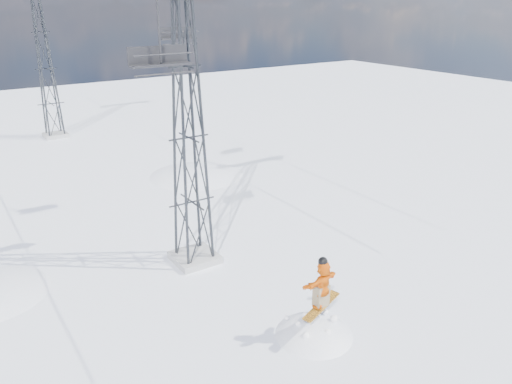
# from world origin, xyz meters

# --- Properties ---
(ground) EXTENTS (120.00, 120.00, 0.00)m
(ground) POSITION_xyz_m (0.00, 0.00, 0.00)
(ground) COLOR white
(ground) RESTS_ON ground
(snow_terrain) EXTENTS (39.00, 37.00, 22.00)m
(snow_terrain) POSITION_xyz_m (-4.77, 21.24, -9.59)
(snow_terrain) COLOR white
(snow_terrain) RESTS_ON ground
(lift_tower_near) EXTENTS (5.20, 1.80, 11.43)m
(lift_tower_near) POSITION_xyz_m (0.80, 8.00, 5.47)
(lift_tower_near) COLOR #999999
(lift_tower_near) RESTS_ON ground
(lift_tower_far) EXTENTS (5.20, 1.80, 11.43)m
(lift_tower_far) POSITION_xyz_m (0.80, 33.00, 5.47)
(lift_tower_far) COLOR #999999
(lift_tower_far) RESTS_ON ground
(snowboarder_jump) EXTENTS (4.40, 4.40, 7.03)m
(snowboarder_jump) POSITION_xyz_m (1.80, 1.16, -1.63)
(snowboarder_jump) COLOR white
(snowboarder_jump) RESTS_ON ground
(lift_chair_near) EXTENTS (1.92, 0.55, 2.38)m
(lift_chair_near) POSITION_xyz_m (-1.40, 5.15, 8.94)
(lift_chair_near) COLOR black
(lift_chair_near) RESTS_ON ground
(lift_chair_mid) EXTENTS (1.82, 0.52, 2.25)m
(lift_chair_mid) POSITION_xyz_m (3.00, 13.23, 9.05)
(lift_chair_mid) COLOR black
(lift_chair_mid) RESTS_ON ground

